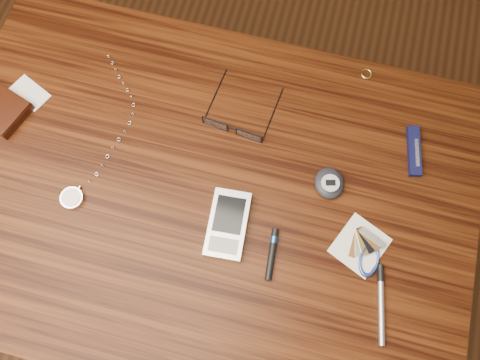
{
  "coord_description": "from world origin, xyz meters",
  "views": [
    {
      "loc": [
        0.13,
        -0.23,
        1.57
      ],
      "look_at": [
        0.06,
        0.03,
        0.76
      ],
      "focal_mm": 35.0,
      "sensor_mm": 36.0,
      "label": 1
    }
  ],
  "objects_px": {
    "eyeglasses": "(233,126)",
    "silver_pen": "(381,298)",
    "pda_phone": "(228,224)",
    "pedometer": "(329,183)",
    "wallet_and_card": "(0,108)",
    "desk": "(205,206)",
    "pocket_watch": "(75,192)",
    "pocket_knife": "(414,151)",
    "notepad_keys": "(365,252)"
  },
  "relations": [
    {
      "from": "eyeglasses",
      "to": "silver_pen",
      "type": "relative_size",
      "value": 1.04
    },
    {
      "from": "desk",
      "to": "eyeglasses",
      "type": "distance_m",
      "value": 0.18
    },
    {
      "from": "silver_pen",
      "to": "wallet_and_card",
      "type": "bearing_deg",
      "value": 167.85
    },
    {
      "from": "pedometer",
      "to": "silver_pen",
      "type": "relative_size",
      "value": 0.55
    },
    {
      "from": "pocket_knife",
      "to": "silver_pen",
      "type": "relative_size",
      "value": 0.77
    },
    {
      "from": "wallet_and_card",
      "to": "pda_phone",
      "type": "bearing_deg",
      "value": -12.68
    },
    {
      "from": "desk",
      "to": "pocket_knife",
      "type": "bearing_deg",
      "value": 25.53
    },
    {
      "from": "desk",
      "to": "pocket_knife",
      "type": "height_order",
      "value": "pocket_knife"
    },
    {
      "from": "desk",
      "to": "notepad_keys",
      "type": "height_order",
      "value": "notepad_keys"
    },
    {
      "from": "desk",
      "to": "notepad_keys",
      "type": "distance_m",
      "value": 0.33
    },
    {
      "from": "pocket_watch",
      "to": "notepad_keys",
      "type": "distance_m",
      "value": 0.53
    },
    {
      "from": "pocket_watch",
      "to": "pedometer",
      "type": "relative_size",
      "value": 4.43
    },
    {
      "from": "desk",
      "to": "pocket_watch",
      "type": "distance_m",
      "value": 0.25
    },
    {
      "from": "eyeglasses",
      "to": "notepad_keys",
      "type": "bearing_deg",
      "value": -30.98
    },
    {
      "from": "pocket_watch",
      "to": "pocket_knife",
      "type": "xyz_separation_m",
      "value": [
        0.59,
        0.24,
        0.0
      ]
    },
    {
      "from": "wallet_and_card",
      "to": "silver_pen",
      "type": "height_order",
      "value": "wallet_and_card"
    },
    {
      "from": "eyeglasses",
      "to": "desk",
      "type": "bearing_deg",
      "value": -100.55
    },
    {
      "from": "wallet_and_card",
      "to": "pedometer",
      "type": "bearing_deg",
      "value": 1.01
    },
    {
      "from": "desk",
      "to": "notepad_keys",
      "type": "relative_size",
      "value": 8.82
    },
    {
      "from": "pocket_watch",
      "to": "pocket_knife",
      "type": "bearing_deg",
      "value": 21.92
    },
    {
      "from": "silver_pen",
      "to": "desk",
      "type": "bearing_deg",
      "value": 162.97
    },
    {
      "from": "pedometer",
      "to": "pocket_watch",
      "type": "bearing_deg",
      "value": -163.51
    },
    {
      "from": "pocket_watch",
      "to": "notepad_keys",
      "type": "relative_size",
      "value": 2.84
    },
    {
      "from": "eyeglasses",
      "to": "silver_pen",
      "type": "bearing_deg",
      "value": -36.79
    },
    {
      "from": "desk",
      "to": "eyeglasses",
      "type": "height_order",
      "value": "eyeglasses"
    },
    {
      "from": "pedometer",
      "to": "silver_pen",
      "type": "xyz_separation_m",
      "value": [
        0.13,
        -0.18,
        -0.01
      ]
    },
    {
      "from": "desk",
      "to": "pocket_watch",
      "type": "relative_size",
      "value": 3.11
    },
    {
      "from": "pda_phone",
      "to": "silver_pen",
      "type": "height_order",
      "value": "pda_phone"
    },
    {
      "from": "eyeglasses",
      "to": "pocket_knife",
      "type": "relative_size",
      "value": 1.36
    },
    {
      "from": "eyeglasses",
      "to": "pocket_knife",
      "type": "xyz_separation_m",
      "value": [
        0.34,
        0.04,
        -0.01
      ]
    },
    {
      "from": "wallet_and_card",
      "to": "pocket_watch",
      "type": "bearing_deg",
      "value": -31.08
    },
    {
      "from": "wallet_and_card",
      "to": "silver_pen",
      "type": "xyz_separation_m",
      "value": [
        0.77,
        -0.17,
        -0.01
      ]
    },
    {
      "from": "pda_phone",
      "to": "eyeglasses",
      "type": "bearing_deg",
      "value": 101.87
    },
    {
      "from": "eyeglasses",
      "to": "silver_pen",
      "type": "xyz_separation_m",
      "value": [
        0.32,
        -0.24,
        -0.01
      ]
    },
    {
      "from": "wallet_and_card",
      "to": "pda_phone",
      "type": "height_order",
      "value": "wallet_and_card"
    },
    {
      "from": "wallet_and_card",
      "to": "pedometer",
      "type": "height_order",
      "value": "pedometer"
    },
    {
      "from": "pocket_watch",
      "to": "pda_phone",
      "type": "xyz_separation_m",
      "value": [
        0.28,
        0.01,
        0.0
      ]
    },
    {
      "from": "notepad_keys",
      "to": "eyeglasses",
      "type": "bearing_deg",
      "value": 149.02
    },
    {
      "from": "desk",
      "to": "pedometer",
      "type": "height_order",
      "value": "pedometer"
    },
    {
      "from": "eyeglasses",
      "to": "pda_phone",
      "type": "distance_m",
      "value": 0.19
    },
    {
      "from": "pda_phone",
      "to": "pedometer",
      "type": "height_order",
      "value": "pedometer"
    },
    {
      "from": "wallet_and_card",
      "to": "pocket_watch",
      "type": "xyz_separation_m",
      "value": [
        0.2,
        -0.12,
        -0.01
      ]
    },
    {
      "from": "pda_phone",
      "to": "notepad_keys",
      "type": "relative_size",
      "value": 1.13
    },
    {
      "from": "desk",
      "to": "pda_phone",
      "type": "distance_m",
      "value": 0.14
    },
    {
      "from": "wallet_and_card",
      "to": "pocket_knife",
      "type": "bearing_deg",
      "value": 8.39
    },
    {
      "from": "notepad_keys",
      "to": "silver_pen",
      "type": "height_order",
      "value": "same"
    },
    {
      "from": "pocket_knife",
      "to": "pda_phone",
      "type": "bearing_deg",
      "value": -143.29
    },
    {
      "from": "pocket_watch",
      "to": "desk",
      "type": "bearing_deg",
      "value": 15.54
    },
    {
      "from": "notepad_keys",
      "to": "silver_pen",
      "type": "bearing_deg",
      "value": -61.1
    },
    {
      "from": "desk",
      "to": "wallet_and_card",
      "type": "relative_size",
      "value": 7.04
    }
  ]
}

